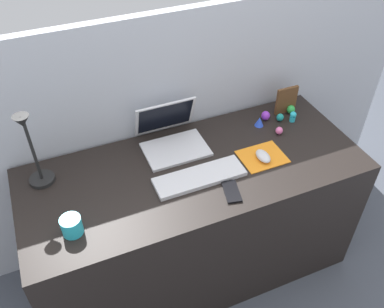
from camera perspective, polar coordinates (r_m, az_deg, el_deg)
ground_plane at (r=2.47m, az=0.32°, el=-14.61°), size 6.00×6.00×0.00m
back_wall at (r=2.21m, az=-3.36°, el=2.66°), size 2.78×0.05×1.34m
desk at (r=2.17m, az=0.35°, el=-9.10°), size 1.58×0.65×0.74m
laptop at (r=2.01m, az=-2.91°, el=2.67°), size 0.30×0.28×0.20m
keyboard at (r=1.84m, az=1.04°, el=-3.16°), size 0.41×0.13×0.02m
mousepad at (r=1.98m, az=9.59°, el=-0.36°), size 0.21×0.17×0.00m
mouse at (r=1.96m, az=9.71°, el=-0.29°), size 0.06×0.10×0.03m
cell_phone at (r=1.80m, az=5.43°, el=-5.13°), size 0.09×0.14×0.01m
desk_lamp at (r=1.82m, az=-20.96°, el=0.26°), size 0.11×0.15×0.39m
picture_frame at (r=2.26m, az=12.79°, el=7.19°), size 0.12×0.02×0.15m
coffee_mug at (r=1.69m, az=-16.16°, el=-9.41°), size 0.08×0.08×0.08m
toy_figurine_green at (r=2.28m, az=13.38°, el=5.96°), size 0.04×0.04×0.05m
toy_figurine_pink at (r=2.13m, az=11.85°, el=3.16°), size 0.04×0.04×0.04m
toy_figurine_cyan at (r=2.22m, az=13.65°, el=5.05°), size 0.03×0.03×0.06m
toy_figurine_teal at (r=2.22m, az=11.96°, el=4.93°), size 0.04×0.04×0.04m
toy_figurine_purple at (r=2.21m, az=10.04°, el=5.19°), size 0.05×0.05×0.05m
toy_figurine_blue at (r=2.16m, az=9.21°, el=4.42°), size 0.05×0.05×0.05m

